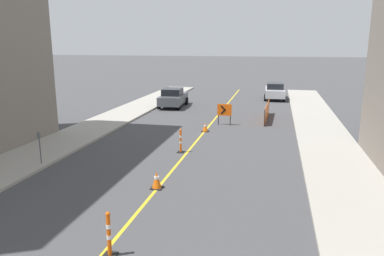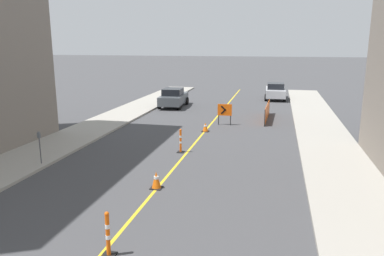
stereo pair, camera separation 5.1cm
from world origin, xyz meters
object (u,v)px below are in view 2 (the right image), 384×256
traffic_cone_third (205,127)px  parking_meter_near_curb (39,141)px  delineator_post_front (108,237)px  parked_car_curb_near (173,97)px  parked_car_curb_mid (275,91)px  arrow_barricade_primary (225,111)px  traffic_cone_second (156,180)px  delineator_post_rear (181,142)px

traffic_cone_third → parking_meter_near_curb: size_ratio=0.39×
delineator_post_front → parked_car_curb_near: (-4.55, 22.49, 0.27)m
delineator_post_front → parked_car_curb_mid: 29.10m
arrow_barricade_primary → parked_car_curb_near: bearing=128.8°
traffic_cone_third → parked_car_curb_near: size_ratio=0.13×
delineator_post_front → arrow_barricade_primary: bearing=87.5°
traffic_cone_third → delineator_post_front: (0.17, -14.11, 0.25)m
traffic_cone_third → parked_car_curb_mid: parked_car_curb_mid is taller
arrow_barricade_primary → parked_car_curb_mid: size_ratio=0.32×
delineator_post_front → parking_meter_near_curb: (-6.04, 5.99, 0.61)m
delineator_post_front → parked_car_curb_mid: parked_car_curb_mid is taller
traffic_cone_second → parking_meter_near_curb: bearing=167.0°
parked_car_curb_near → parking_meter_near_curb: 16.57m
traffic_cone_third → traffic_cone_second: bearing=-90.4°
delineator_post_front → parking_meter_near_curb: size_ratio=0.85×
delineator_post_rear → arrow_barricade_primary: bearing=79.7°
parked_car_curb_near → delineator_post_front: bearing=-82.0°
traffic_cone_second → arrow_barricade_primary: (0.95, 11.60, 0.63)m
traffic_cone_second → traffic_cone_third: (0.07, 9.46, -0.05)m
arrow_barricade_primary → parked_car_curb_near: (-5.26, 6.24, -0.16)m
parked_car_curb_near → parking_meter_near_curb: size_ratio=3.03×
delineator_post_rear → parking_meter_near_curb: parking_meter_near_curb is taller
traffic_cone_third → arrow_barricade_primary: 2.41m
traffic_cone_second → parked_car_curb_mid: parked_car_curb_mid is taller
parked_car_curb_near → arrow_barricade_primary: bearing=-53.3°
traffic_cone_third → parking_meter_near_curb: bearing=-125.9°
delineator_post_rear → parking_meter_near_curb: (-5.51, -3.44, 0.63)m
arrow_barricade_primary → delineator_post_rear: bearing=-101.6°
delineator_post_rear → parked_car_curb_mid: bearing=77.2°
traffic_cone_second → parked_car_curb_near: parked_car_curb_near is taller
traffic_cone_second → traffic_cone_third: 9.46m
delineator_post_front → parked_car_curb_near: size_ratio=0.28×
delineator_post_rear → parked_car_curb_near: (-4.02, 13.06, 0.28)m
arrow_barricade_primary → traffic_cone_third: bearing=-113.8°
parked_car_curb_near → parked_car_curb_mid: size_ratio=1.01×
arrow_barricade_primary → parking_meter_near_curb: parking_meter_near_curb is taller
traffic_cone_second → parking_meter_near_curb: (-5.80, 1.34, 0.82)m
parked_car_curb_near → parking_meter_near_curb: bearing=-98.6°
parking_meter_near_curb → arrow_barricade_primary: bearing=56.6°
traffic_cone_third → parked_car_curb_mid: size_ratio=0.13×
delineator_post_rear → parked_car_curb_mid: parked_car_curb_mid is taller
traffic_cone_second → arrow_barricade_primary: size_ratio=0.48×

